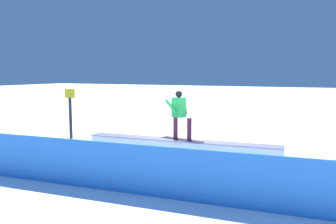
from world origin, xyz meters
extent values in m
plane|color=white|center=(0.00, 0.00, 0.00)|extent=(120.00, 120.00, 0.00)
cube|color=white|center=(0.00, 0.00, 0.34)|extent=(6.23, 0.96, 0.68)
cube|color=black|center=(0.00, 0.00, 0.17)|extent=(6.24, 0.97, 0.16)
cube|color=gray|center=(0.00, 0.00, 0.70)|extent=(6.23, 1.02, 0.04)
cube|color=black|center=(-0.05, 0.00, 0.73)|extent=(1.52, 0.65, 0.01)
cylinder|color=#5C1B31|center=(0.21, -0.07, 1.09)|extent=(0.17, 0.17, 0.70)
cylinder|color=#5C1B31|center=(-0.32, 0.06, 1.09)|extent=(0.17, 0.17, 0.70)
cube|color=green|center=(0.08, -0.04, 1.74)|extent=(0.45, 0.33, 0.62)
sphere|color=black|center=(0.08, -0.04, 2.16)|extent=(0.22, 0.22, 0.22)
cylinder|color=green|center=(0.30, 0.07, 1.77)|extent=(0.46, 0.20, 0.45)
cylinder|color=green|center=(-0.05, -0.17, 1.77)|extent=(0.25, 0.15, 0.55)
cube|color=#2E7EE3|center=(0.00, 3.07, 0.59)|extent=(11.71, 1.03, 1.19)
cylinder|color=#262628|center=(3.73, 0.76, 0.99)|extent=(0.10, 0.10, 1.98)
cube|color=yellow|center=(3.73, 0.76, 2.13)|extent=(0.40, 0.04, 0.30)
camera|label=1|loc=(-4.06, 9.65, 2.83)|focal=36.11mm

